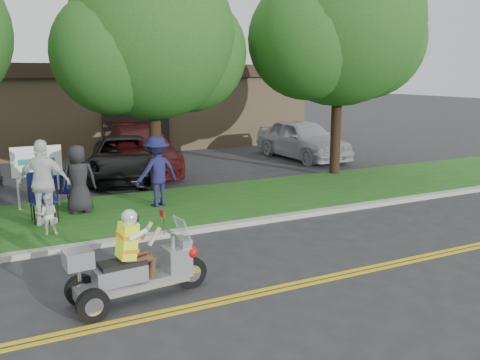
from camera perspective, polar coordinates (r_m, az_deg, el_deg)
name	(u,v)px	position (r m, az deg, el deg)	size (l,w,h in m)	color
ground	(253,281)	(9.18, 1.42, -11.26)	(120.00, 120.00, 0.00)	#28282B
centerline_near	(269,293)	(8.71, 3.24, -12.56)	(60.00, 0.10, 0.01)	gold
centerline_far	(264,289)	(8.84, 2.72, -12.18)	(60.00, 0.10, 0.01)	gold
curb	(191,231)	(11.77, -5.57, -5.68)	(60.00, 0.25, 0.12)	#A8A89E
grass_verge	(162,209)	(13.72, -8.79, -3.22)	(60.00, 4.00, 0.10)	#174C14
commercial_building	(115,104)	(27.13, -13.87, 8.24)	(18.00, 8.20, 4.00)	#9E7F5B
tree_mid	(153,44)	(15.38, -9.70, 14.86)	(5.88, 4.80, 7.05)	#332114
tree_right	(341,30)	(18.25, 11.23, 16.19)	(6.86, 5.60, 8.07)	#332114
business_sign	(37,165)	(14.28, -21.85, 1.59)	(1.25, 0.06, 1.75)	silver
trike_scooter	(134,270)	(8.39, -11.85, -9.83)	(2.36, 0.82, 1.54)	black
lawn_chair_a	(42,193)	(13.17, -21.31, -1.40)	(0.64, 0.66, 1.16)	black
lawn_chair_b	(60,186)	(14.39, -19.57, -0.65)	(0.62, 0.63, 0.96)	black
spectator_adult_right	(44,183)	(12.61, -21.15, -0.29)	(1.18, 0.49, 2.02)	silver
spectator_chair_a	(157,171)	(13.69, -9.32, 1.00)	(1.22, 0.70, 1.89)	#181945
spectator_chair_b	(79,179)	(13.49, -17.66, 0.12)	(0.85, 0.55, 1.74)	black
child_right	(48,215)	(11.97, -20.80, -3.66)	(0.44, 0.34, 0.90)	silver
parked_car_mid	(125,158)	(18.04, -12.77, 2.45)	(2.40, 5.21, 1.45)	black
parked_car_right	(140,149)	(19.23, -11.15, 3.41)	(2.31, 5.69, 1.65)	#430F10
parked_car_far_right	(302,139)	(21.76, 7.03, 4.58)	(2.00, 4.97, 1.69)	#A7A9AE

